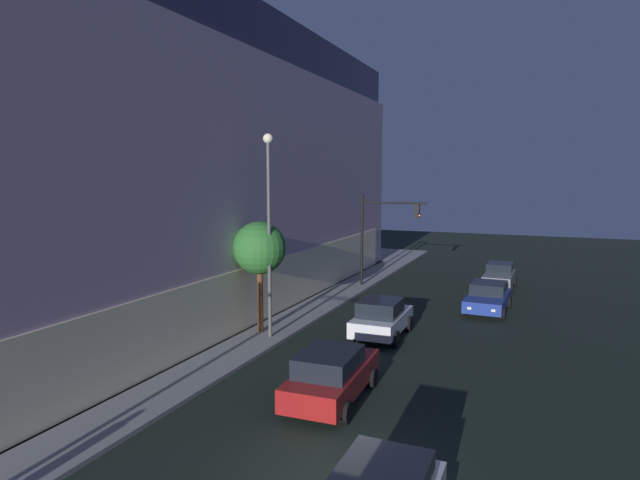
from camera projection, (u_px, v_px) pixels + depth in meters
The scene contains 9 objects.
ground_plane at pixel (326, 479), 12.84m from camera, with size 120.00×120.00×0.00m, color black.
modern_building at pixel (91, 168), 32.64m from camera, with size 37.58×26.58×15.76m.
traffic_light_far_corner at pixel (382, 226), 34.44m from camera, with size 0.41×4.31×6.05m.
street_lamp_sidewalk at pixel (269, 213), 23.20m from camera, with size 0.44×0.44×8.97m.
sidewalk_tree at pixel (260, 249), 24.16m from camera, with size 2.42×2.42×5.12m.
car_red at pixel (332, 374), 17.27m from camera, with size 4.76×2.26×1.72m.
car_white at pixel (381, 318), 24.18m from camera, with size 4.22×2.20×1.77m.
car_blue at pixel (488, 297), 28.79m from camera, with size 4.59×2.30×1.56m.
car_grey at pixel (499, 276), 34.72m from camera, with size 4.08×2.04×1.66m.
Camera 1 is at (-11.17, -4.60, 7.24)m, focal length 29.87 mm.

